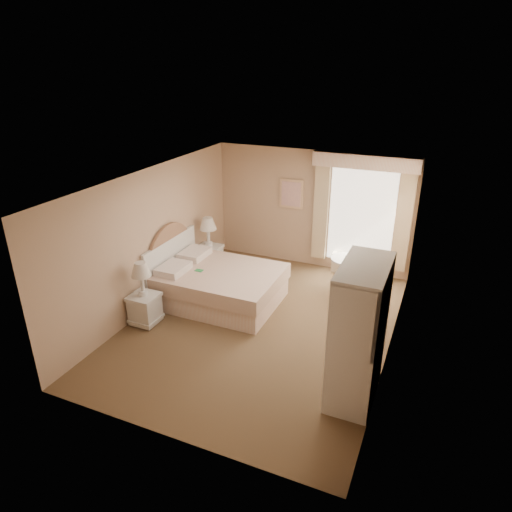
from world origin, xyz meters
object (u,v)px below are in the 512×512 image
at_px(round_table, 346,268).
at_px(armoire, 358,343).
at_px(bed, 215,283).
at_px(nightstand_near, 144,301).
at_px(cafe_chair, 367,293).
at_px(nightstand_far, 209,252).

relative_size(round_table, armoire, 0.34).
bearing_deg(bed, nightstand_near, -121.49).
height_order(cafe_chair, armoire, armoire).
height_order(round_table, armoire, armoire).
xyz_separation_m(nightstand_near, armoire, (3.65, -0.35, 0.37)).
xyz_separation_m(nightstand_near, nightstand_far, (0.00, 2.27, 0.02)).
distance_m(bed, nightstand_far, 1.31).
relative_size(nightstand_near, armoire, 0.59).
distance_m(nightstand_far, armoire, 4.51).
xyz_separation_m(nightstand_far, cafe_chair, (3.43, -0.67, 0.07)).
relative_size(nightstand_near, round_table, 1.71).
distance_m(cafe_chair, armoire, 1.99).
bearing_deg(armoire, cafe_chair, 96.53).
xyz_separation_m(round_table, cafe_chair, (0.59, -1.00, 0.08)).
bearing_deg(nightstand_near, bed, 58.51).
bearing_deg(nightstand_far, bed, -56.59).
relative_size(bed, round_table, 3.29).
xyz_separation_m(cafe_chair, armoire, (0.22, -1.95, 0.27)).
distance_m(nightstand_near, armoire, 3.69).
xyz_separation_m(bed, nightstand_near, (-0.72, -1.18, 0.06)).
xyz_separation_m(round_table, armoire, (0.82, -2.96, 0.35)).
relative_size(nightstand_far, cafe_chair, 1.32).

